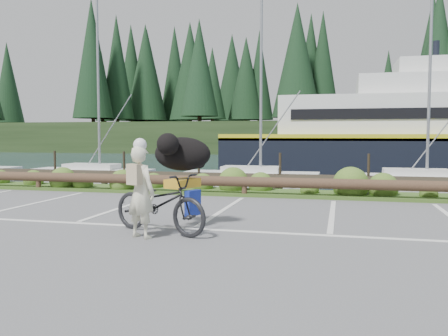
# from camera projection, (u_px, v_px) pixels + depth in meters

# --- Properties ---
(ground) EXTENTS (72.00, 72.00, 0.00)m
(ground) POSITION_uv_depth(u_px,v_px,m) (200.00, 225.00, 9.66)
(ground) COLOR #555558
(harbor_backdrop) EXTENTS (170.00, 160.00, 30.00)m
(harbor_backdrop) POSITION_uv_depth(u_px,v_px,m) (327.00, 145.00, 85.56)
(harbor_backdrop) COLOR #192B3C
(harbor_backdrop) RESTS_ON ground
(vegetation_strip) EXTENTS (34.00, 1.60, 0.10)m
(vegetation_strip) POSITION_uv_depth(u_px,v_px,m) (249.00, 192.00, 14.79)
(vegetation_strip) COLOR #3D5B21
(vegetation_strip) RESTS_ON ground
(log_rail) EXTENTS (32.00, 0.30, 0.60)m
(log_rail) POSITION_uv_depth(u_px,v_px,m) (244.00, 197.00, 14.11)
(log_rail) COLOR #443021
(log_rail) RESTS_ON ground
(bicycle) EXTENTS (2.28, 1.44, 1.13)m
(bicycle) POSITION_uv_depth(u_px,v_px,m) (160.00, 203.00, 8.86)
(bicycle) COLOR black
(bicycle) RESTS_ON ground
(cyclist) EXTENTS (0.70, 0.57, 1.65)m
(cyclist) POSITION_uv_depth(u_px,v_px,m) (141.00, 192.00, 8.43)
(cyclist) COLOR beige
(cyclist) RESTS_ON ground
(dog) EXTENTS (0.92, 1.28, 0.67)m
(dog) POSITION_uv_depth(u_px,v_px,m) (182.00, 154.00, 9.37)
(dog) COLOR black
(dog) RESTS_ON bicycle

